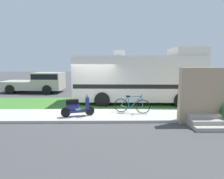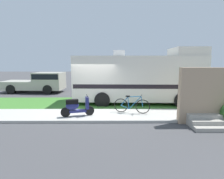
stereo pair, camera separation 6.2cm
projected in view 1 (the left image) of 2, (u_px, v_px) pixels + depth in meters
name	position (u px, v px, depth m)	size (l,w,h in m)	color
ground_plane	(92.00, 110.00, 10.09)	(80.00, 80.00, 0.00)	#424244
sidewalk	(90.00, 115.00, 8.89)	(24.00, 2.00, 0.12)	#ADAAA3
grass_strip	(95.00, 103.00, 11.56)	(24.00, 3.40, 0.08)	#3D752D
motorhome_rv	(139.00, 78.00, 11.53)	(7.87, 2.76, 3.47)	silver
scooter	(77.00, 107.00, 8.50)	(1.52, 0.63, 0.97)	black
bicycle	(132.00, 105.00, 9.06)	(1.74, 0.60, 0.90)	black
pickup_truck_near	(39.00, 82.00, 15.78)	(5.26, 2.31, 1.72)	#B7B29E
pickup_truck_far	(115.00, 78.00, 19.31)	(5.84, 2.31, 1.77)	#B7B29E
porch_steps	(204.00, 102.00, 7.73)	(2.00, 1.26, 2.40)	#9E998E
bottle_green	(195.00, 110.00, 9.19)	(0.08, 0.08, 0.27)	#19722D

